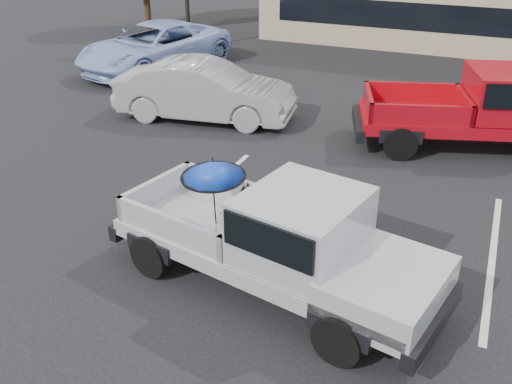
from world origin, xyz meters
TOP-DOWN VIEW (x-y plane):
  - ground at (0.00, 0.00)m, footprint 90.00×90.00m
  - stripe_left at (-3.00, 2.00)m, footprint 0.12×5.00m
  - stripe_right at (3.00, 2.00)m, footprint 0.12×5.00m
  - silver_pickup at (-0.08, -0.38)m, footprint 5.97×3.09m
  - red_pickup at (2.59, 7.51)m, footprint 6.58×3.93m
  - silver_sedan at (-5.23, 6.50)m, footprint 5.38×2.56m
  - blue_suv at (-9.55, 10.59)m, footprint 4.40×6.71m

SIDE VIEW (x-z plane):
  - ground at x=0.00m, z-range 0.00..0.00m
  - stripe_left at x=-3.00m, z-range 0.00..0.01m
  - stripe_right at x=3.00m, z-range 0.00..0.01m
  - silver_sedan at x=-5.23m, z-range 0.00..1.70m
  - blue_suv at x=-9.55m, z-range 0.00..1.72m
  - silver_pickup at x=-0.08m, z-range 0.02..2.08m
  - red_pickup at x=2.59m, z-range 0.10..2.15m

